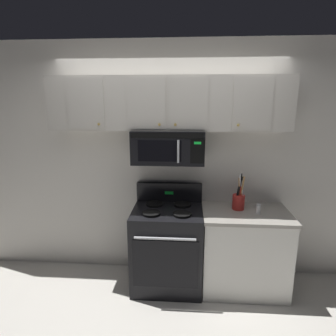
{
  "coord_description": "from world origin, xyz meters",
  "views": [
    {
      "loc": [
        0.21,
        -2.48,
        2.06
      ],
      "look_at": [
        0.0,
        0.49,
        1.35
      ],
      "focal_mm": 30.54,
      "sensor_mm": 36.0,
      "label": 1
    }
  ],
  "objects": [
    {
      "name": "utensil_crock_red",
      "position": [
        0.77,
        0.5,
        1.01
      ],
      "size": [
        0.13,
        0.13,
        0.4
      ],
      "color": "red",
      "rests_on": "counter_segment"
    },
    {
      "name": "ground_plane",
      "position": [
        0.0,
        0.0,
        0.0
      ],
      "size": [
        8.0,
        8.0,
        0.0
      ],
      "primitive_type": "plane",
      "color": "beige"
    },
    {
      "name": "counter_segment",
      "position": [
        0.84,
        0.43,
        0.45
      ],
      "size": [
        0.93,
        0.65,
        0.9
      ],
      "color": "white",
      "rests_on": "ground_plane"
    },
    {
      "name": "stove_range",
      "position": [
        0.0,
        0.42,
        0.47
      ],
      "size": [
        0.76,
        0.69,
        1.12
      ],
      "color": "black",
      "rests_on": "ground_plane"
    },
    {
      "name": "upper_cabinets",
      "position": [
        -0.0,
        0.57,
        2.02
      ],
      "size": [
        2.5,
        0.36,
        0.55
      ],
      "color": "#BCB7AD"
    },
    {
      "name": "salt_shaker",
      "position": [
        0.95,
        0.38,
        0.95
      ],
      "size": [
        0.05,
        0.05,
        0.11
      ],
      "color": "white",
      "rests_on": "counter_segment"
    },
    {
      "name": "over_range_microwave",
      "position": [
        -0.0,
        0.54,
        1.58
      ],
      "size": [
        0.76,
        0.43,
        0.35
      ],
      "color": "black"
    },
    {
      "name": "back_wall",
      "position": [
        0.0,
        0.79,
        1.35
      ],
      "size": [
        5.2,
        0.1,
        2.7
      ],
      "primitive_type": "cube",
      "color": "silver",
      "rests_on": "ground_plane"
    }
  ]
}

